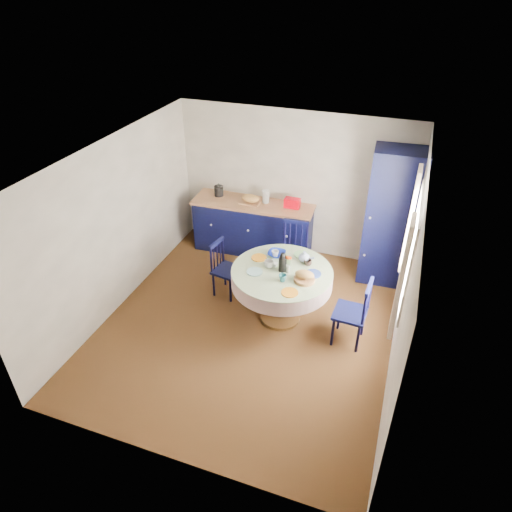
% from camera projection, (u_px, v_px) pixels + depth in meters
% --- Properties ---
extents(floor, '(4.50, 4.50, 0.00)m').
position_uv_depth(floor, '(248.00, 325.00, 6.59)').
color(floor, black).
rests_on(floor, ground).
extents(ceiling, '(4.50, 4.50, 0.00)m').
position_uv_depth(ceiling, '(246.00, 160.00, 5.23)').
color(ceiling, white).
rests_on(ceiling, wall_back).
extents(wall_back, '(4.00, 0.02, 2.50)m').
position_uv_depth(wall_back, '(294.00, 184.00, 7.69)').
color(wall_back, white).
rests_on(wall_back, floor).
extents(wall_left, '(0.02, 4.50, 2.50)m').
position_uv_depth(wall_left, '(115.00, 226.00, 6.47)').
color(wall_left, white).
rests_on(wall_left, floor).
extents(wall_right, '(0.02, 4.50, 2.50)m').
position_uv_depth(wall_right, '(407.00, 282.00, 5.35)').
color(wall_right, white).
rests_on(wall_right, floor).
extents(window, '(0.10, 1.74, 1.45)m').
position_uv_depth(window, '(409.00, 249.00, 5.45)').
color(window, white).
rests_on(window, wall_right).
extents(kitchen_counter, '(2.13, 0.75, 1.18)m').
position_uv_depth(kitchen_counter, '(253.00, 226.00, 8.05)').
color(kitchen_counter, black).
rests_on(kitchen_counter, floor).
extents(pantry_cabinet, '(0.80, 0.59, 2.20)m').
position_uv_depth(pantry_cabinet, '(391.00, 218.00, 6.99)').
color(pantry_cabinet, black).
rests_on(pantry_cabinet, floor).
extents(dining_table, '(1.40, 1.40, 1.13)m').
position_uv_depth(dining_table, '(282.00, 278.00, 6.32)').
color(dining_table, '#543E18').
rests_on(dining_table, floor).
extents(chair_left, '(0.45, 0.46, 0.90)m').
position_uv_depth(chair_left, '(225.00, 268.00, 6.99)').
color(chair_left, black).
rests_on(chair_left, floor).
extents(chair_far, '(0.48, 0.47, 1.01)m').
position_uv_depth(chair_far, '(293.00, 252.00, 7.29)').
color(chair_far, black).
rests_on(chair_far, floor).
extents(chair_right, '(0.45, 0.47, 1.00)m').
position_uv_depth(chair_right, '(354.00, 312.00, 6.04)').
color(chair_right, black).
rests_on(chair_right, floor).
extents(mug_a, '(0.14, 0.14, 0.11)m').
position_uv_depth(mug_a, '(269.00, 264.00, 6.29)').
color(mug_a, silver).
rests_on(mug_a, dining_table).
extents(mug_b, '(0.11, 0.11, 0.10)m').
position_uv_depth(mug_b, '(283.00, 278.00, 6.02)').
color(mug_b, '#235E68').
rests_on(mug_b, dining_table).
extents(mug_c, '(0.11, 0.11, 0.09)m').
position_uv_depth(mug_c, '(308.00, 262.00, 6.34)').
color(mug_c, black).
rests_on(mug_c, dining_table).
extents(mug_d, '(0.10, 0.10, 0.09)m').
position_uv_depth(mug_d, '(275.00, 254.00, 6.52)').
color(mug_d, silver).
rests_on(mug_d, dining_table).
extents(cobalt_bowl, '(0.25, 0.25, 0.06)m').
position_uv_depth(cobalt_bowl, '(277.00, 254.00, 6.55)').
color(cobalt_bowl, navy).
rests_on(cobalt_bowl, dining_table).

